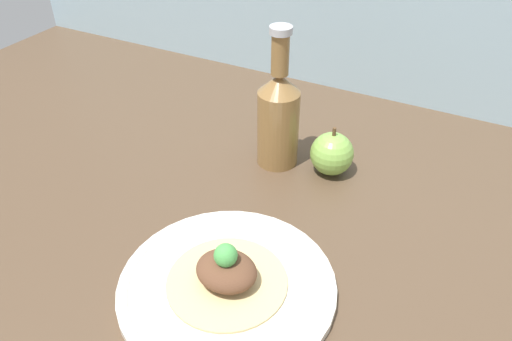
# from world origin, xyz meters

# --- Properties ---
(ground_plane) EXTENTS (1.80, 1.10, 0.04)m
(ground_plane) POSITION_xyz_m (0.00, 0.00, -0.02)
(ground_plane) COLOR brown
(plate) EXTENTS (0.30, 0.30, 0.02)m
(plate) POSITION_xyz_m (0.06, -0.12, 0.01)
(plate) COLOR silver
(plate) RESTS_ON ground_plane
(plated_food) EXTENTS (0.16, 0.16, 0.07)m
(plated_food) POSITION_xyz_m (0.06, -0.12, 0.03)
(plated_food) COLOR #D6BC7F
(plated_food) RESTS_ON plate
(cider_bottle) EXTENTS (0.07, 0.07, 0.26)m
(cider_bottle) POSITION_xyz_m (-0.01, 0.19, 0.10)
(cider_bottle) COLOR olive
(cider_bottle) RESTS_ON ground_plane
(apple) EXTENTS (0.08, 0.08, 0.09)m
(apple) POSITION_xyz_m (0.09, 0.20, 0.04)
(apple) COLOR #84B74C
(apple) RESTS_ON ground_plane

